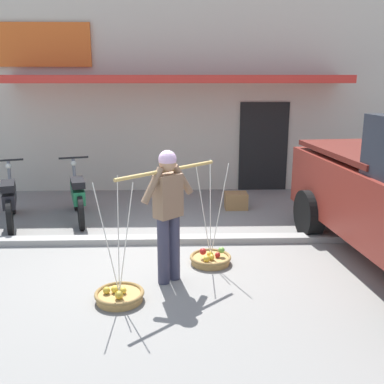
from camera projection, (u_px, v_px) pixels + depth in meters
The scene contains 9 objects.
ground_plane at pixel (161, 260), 6.40m from camera, with size 90.00×90.00×0.00m, color gray.
sidewalk_curb at pixel (162, 240), 7.07m from camera, with size 20.00×0.24×0.10m, color gray.
fruit_vendor at pixel (168, 208), 5.52m from camera, with size 1.17×1.08×1.70m.
fruit_basket_left_side at pixel (119, 295), 5.22m from camera, with size 0.58×0.58×1.45m.
fruit_basket_right_side at pixel (211, 258), 6.27m from camera, with size 0.58×0.58×1.45m.
motorcycle_nearest_shop at pixel (10, 199), 7.87m from camera, with size 0.71×1.76×1.09m.
motorcycle_second_in_row at pixel (78, 196), 8.12m from camera, with size 0.68×1.77×1.09m.
storefront_building at pixel (177, 93), 12.26m from camera, with size 13.00×6.00×4.20m.
wooden_crate at pixel (236, 201), 8.88m from camera, with size 0.44×0.36×0.32m, color olive.
Camera 1 is at (0.26, -5.97, 2.55)m, focal length 41.88 mm.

